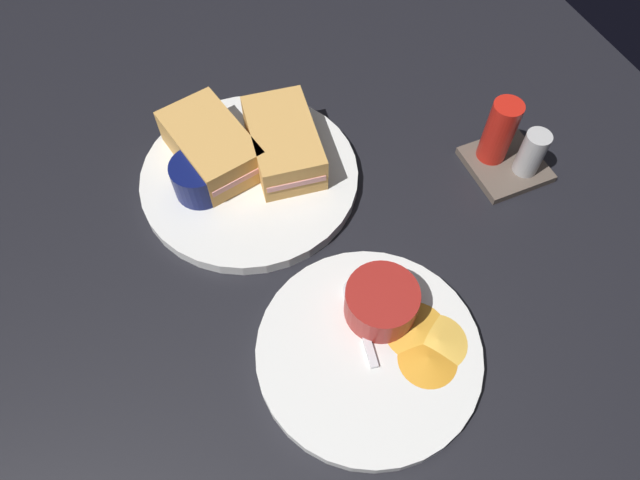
{
  "coord_description": "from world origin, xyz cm",
  "views": [
    {
      "loc": [
        40.66,
        -11.57,
        55.32
      ],
      "look_at": [
        10.8,
        1.11,
        3.0
      ],
      "focal_mm": 31.49,
      "sensor_mm": 36.0,
      "label": 1
    }
  ],
  "objects_px": {
    "plate_sandwich_main": "(250,177)",
    "sandwich_half_near": "(284,142)",
    "plate_chips_companion": "(368,352)",
    "condiment_caddy": "(508,147)",
    "sandwich_half_far": "(211,146)",
    "spoon_by_gravy_ramekin": "(357,305)",
    "ramekin_dark_sauce": "(199,177)",
    "ramekin_light_gravy": "(381,301)",
    "spoon_by_dark_ramekin": "(236,164)"
  },
  "relations": [
    {
      "from": "sandwich_half_far",
      "to": "spoon_by_dark_ramekin",
      "type": "distance_m",
      "value": 0.04
    },
    {
      "from": "spoon_by_dark_ramekin",
      "to": "plate_chips_companion",
      "type": "relative_size",
      "value": 0.42
    },
    {
      "from": "plate_sandwich_main",
      "to": "ramekin_dark_sauce",
      "type": "height_order",
      "value": "ramekin_dark_sauce"
    },
    {
      "from": "plate_sandwich_main",
      "to": "ramekin_light_gravy",
      "type": "xyz_separation_m",
      "value": [
        0.23,
        0.07,
        0.03
      ]
    },
    {
      "from": "ramekin_dark_sauce",
      "to": "spoon_by_gravy_ramekin",
      "type": "distance_m",
      "value": 0.24
    },
    {
      "from": "sandwich_half_far",
      "to": "spoon_by_gravy_ramekin",
      "type": "height_order",
      "value": "sandwich_half_far"
    },
    {
      "from": "sandwich_half_near",
      "to": "spoon_by_dark_ramekin",
      "type": "bearing_deg",
      "value": -97.46
    },
    {
      "from": "spoon_by_dark_ramekin",
      "to": "spoon_by_gravy_ramekin",
      "type": "distance_m",
      "value": 0.24
    },
    {
      "from": "sandwich_half_far",
      "to": "spoon_by_dark_ramekin",
      "type": "relative_size",
      "value": 1.48
    },
    {
      "from": "plate_sandwich_main",
      "to": "condiment_caddy",
      "type": "bearing_deg",
      "value": 71.55
    },
    {
      "from": "plate_sandwich_main",
      "to": "spoon_by_gravy_ramekin",
      "type": "xyz_separation_m",
      "value": [
        0.21,
        0.05,
        0.01
      ]
    },
    {
      "from": "plate_chips_companion",
      "to": "condiment_caddy",
      "type": "relative_size",
      "value": 2.41
    },
    {
      "from": "sandwich_half_near",
      "to": "plate_chips_companion",
      "type": "bearing_deg",
      "value": -2.74
    },
    {
      "from": "ramekin_dark_sauce",
      "to": "spoon_by_gravy_ramekin",
      "type": "height_order",
      "value": "ramekin_dark_sauce"
    },
    {
      "from": "spoon_by_dark_ramekin",
      "to": "plate_chips_companion",
      "type": "distance_m",
      "value": 0.28
    },
    {
      "from": "ramekin_dark_sauce",
      "to": "plate_chips_companion",
      "type": "height_order",
      "value": "ramekin_dark_sauce"
    },
    {
      "from": "plate_sandwich_main",
      "to": "ramekin_light_gravy",
      "type": "bearing_deg",
      "value": 16.12
    },
    {
      "from": "sandwich_half_far",
      "to": "plate_sandwich_main",
      "type": "bearing_deg",
      "value": 40.32
    },
    {
      "from": "sandwich_half_near",
      "to": "sandwich_half_far",
      "type": "bearing_deg",
      "value": -109.68
    },
    {
      "from": "plate_sandwich_main",
      "to": "condiment_caddy",
      "type": "height_order",
      "value": "condiment_caddy"
    },
    {
      "from": "sandwich_half_far",
      "to": "plate_chips_companion",
      "type": "height_order",
      "value": "sandwich_half_far"
    },
    {
      "from": "ramekin_dark_sauce",
      "to": "ramekin_light_gravy",
      "type": "distance_m",
      "value": 0.26
    },
    {
      "from": "spoon_by_gravy_ramekin",
      "to": "sandwich_half_near",
      "type": "bearing_deg",
      "value": 178.84
    },
    {
      "from": "plate_sandwich_main",
      "to": "sandwich_half_far",
      "type": "xyz_separation_m",
      "value": [
        -0.04,
        -0.03,
        0.03
      ]
    },
    {
      "from": "sandwich_half_near",
      "to": "ramekin_dark_sauce",
      "type": "distance_m",
      "value": 0.11
    },
    {
      "from": "plate_chips_companion",
      "to": "spoon_by_gravy_ramekin",
      "type": "xyz_separation_m",
      "value": [
        -0.05,
        0.01,
        0.01
      ]
    },
    {
      "from": "sandwich_half_far",
      "to": "spoon_by_gravy_ramekin",
      "type": "relative_size",
      "value": 1.45
    },
    {
      "from": "sandwich_half_far",
      "to": "plate_chips_companion",
      "type": "xyz_separation_m",
      "value": [
        0.3,
        0.07,
        -0.03
      ]
    },
    {
      "from": "plate_chips_companion",
      "to": "ramekin_light_gravy",
      "type": "xyz_separation_m",
      "value": [
        -0.03,
        0.03,
        0.03
      ]
    },
    {
      "from": "spoon_by_dark_ramekin",
      "to": "condiment_caddy",
      "type": "xyz_separation_m",
      "value": [
        0.12,
        0.31,
        0.01
      ]
    },
    {
      "from": "sandwich_half_far",
      "to": "spoon_by_gravy_ramekin",
      "type": "distance_m",
      "value": 0.26
    },
    {
      "from": "plate_sandwich_main",
      "to": "sandwich_half_near",
      "type": "xyz_separation_m",
      "value": [
        -0.01,
        0.05,
        0.03
      ]
    },
    {
      "from": "ramekin_dark_sauce",
      "to": "condiment_caddy",
      "type": "distance_m",
      "value": 0.37
    },
    {
      "from": "plate_chips_companion",
      "to": "spoon_by_gravy_ramekin",
      "type": "relative_size",
      "value": 2.3
    },
    {
      "from": "plate_sandwich_main",
      "to": "sandwich_half_near",
      "type": "distance_m",
      "value": 0.06
    },
    {
      "from": "plate_chips_companion",
      "to": "condiment_caddy",
      "type": "xyz_separation_m",
      "value": [
        -0.16,
        0.26,
        0.03
      ]
    },
    {
      "from": "ramekin_dark_sauce",
      "to": "ramekin_light_gravy",
      "type": "xyz_separation_m",
      "value": [
        0.22,
        0.13,
        -0.0
      ]
    },
    {
      "from": "ramekin_dark_sauce",
      "to": "spoon_by_gravy_ramekin",
      "type": "relative_size",
      "value": 0.63
    },
    {
      "from": "sandwich_half_far",
      "to": "spoon_by_dark_ramekin",
      "type": "bearing_deg",
      "value": 45.24
    },
    {
      "from": "sandwich_half_far",
      "to": "plate_chips_companion",
      "type": "distance_m",
      "value": 0.31
    },
    {
      "from": "sandwich_half_near",
      "to": "condiment_caddy",
      "type": "height_order",
      "value": "condiment_caddy"
    },
    {
      "from": "spoon_by_gravy_ramekin",
      "to": "condiment_caddy",
      "type": "height_order",
      "value": "condiment_caddy"
    },
    {
      "from": "plate_sandwich_main",
      "to": "sandwich_half_near",
      "type": "bearing_deg",
      "value": 100.32
    },
    {
      "from": "sandwich_half_near",
      "to": "ramekin_light_gravy",
      "type": "height_order",
      "value": "sandwich_half_near"
    },
    {
      "from": "plate_chips_companion",
      "to": "spoon_by_gravy_ramekin",
      "type": "bearing_deg",
      "value": 170.07
    },
    {
      "from": "ramekin_dark_sauce",
      "to": "sandwich_half_near",
      "type": "bearing_deg",
      "value": 95.44
    },
    {
      "from": "sandwich_half_far",
      "to": "condiment_caddy",
      "type": "bearing_deg",
      "value": 67.38
    },
    {
      "from": "plate_sandwich_main",
      "to": "spoon_by_dark_ramekin",
      "type": "height_order",
      "value": "spoon_by_dark_ramekin"
    },
    {
      "from": "ramekin_light_gravy",
      "to": "sandwich_half_far",
      "type": "bearing_deg",
      "value": -159.68
    },
    {
      "from": "sandwich_half_near",
      "to": "ramekin_dark_sauce",
      "type": "relative_size",
      "value": 2.23
    }
  ]
}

